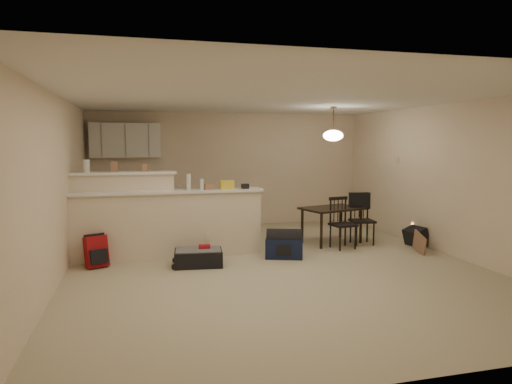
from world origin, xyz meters
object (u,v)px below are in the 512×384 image
object	(u,v)px
pendant_lamp	(333,135)
dining_table	(332,212)
navy_duffel	(284,248)
dining_chair_far	(362,219)
dining_chair_near	(343,223)
red_backpack	(96,252)
suitcase	(198,258)
black_daypack	(416,237)

from	to	relation	value
pendant_lamp	dining_table	bearing A→B (deg)	-90.00
navy_duffel	dining_chair_far	bearing A→B (deg)	38.34
dining_table	dining_chair_near	xyz separation A→B (m)	(0.02, -0.46, -0.13)
pendant_lamp	red_backpack	world-z (taller)	pendant_lamp
pendant_lamp	red_backpack	size ratio (longest dim) A/B	1.32
pendant_lamp	dining_chair_near	distance (m)	1.61
suitcase	red_backpack	world-z (taller)	red_backpack
red_backpack	pendant_lamp	bearing A→B (deg)	-13.39
suitcase	black_daypack	world-z (taller)	black_daypack
pendant_lamp	red_backpack	distance (m)	4.49
dining_table	suitcase	distance (m)	2.80
pendant_lamp	suitcase	bearing A→B (deg)	-159.60
dining_table	dining_chair_near	world-z (taller)	dining_chair_near
red_backpack	black_daypack	bearing A→B (deg)	-22.19
pendant_lamp	dining_chair_near	xyz separation A→B (m)	(0.02, -0.46, -1.54)
suitcase	navy_duffel	bearing A→B (deg)	11.36
dining_chair_near	black_daypack	distance (m)	1.39
dining_table	dining_chair_far	distance (m)	0.57
suitcase	dining_chair_near	bearing A→B (deg)	16.85
dining_chair_near	red_backpack	size ratio (longest dim) A/B	1.92
suitcase	black_daypack	xyz separation A→B (m)	(3.96, 0.34, 0.04)
dining_table	navy_duffel	size ratio (longest dim) A/B	2.05
dining_table	dining_chair_near	bearing A→B (deg)	-103.84
dining_table	red_backpack	bearing A→B (deg)	173.29
dining_chair_near	navy_duffel	world-z (taller)	dining_chair_near
dining_table	red_backpack	distance (m)	4.14
dining_table	dining_chair_far	world-z (taller)	dining_chair_far
navy_duffel	black_daypack	world-z (taller)	black_daypack
dining_chair_near	black_daypack	bearing A→B (deg)	-16.97
pendant_lamp	dining_chair_far	world-z (taller)	pendant_lamp
pendant_lamp	dining_chair_far	xyz separation A→B (m)	(0.50, -0.24, -1.53)
navy_duffel	dining_table	bearing A→B (deg)	53.96
dining_chair_far	black_daypack	distance (m)	1.00
dining_chair_far	black_daypack	size ratio (longest dim) A/B	2.47
pendant_lamp	black_daypack	world-z (taller)	pendant_lamp
dining_chair_far	dining_table	bearing A→B (deg)	160.74
dining_table	red_backpack	world-z (taller)	dining_table
dining_table	suitcase	size ratio (longest dim) A/B	1.71
dining_chair_near	red_backpack	bearing A→B (deg)	172.73
suitcase	black_daypack	size ratio (longest dim) A/B	1.92
dining_table	suitcase	world-z (taller)	dining_table
dining_chair_near	suitcase	bearing A→B (deg)	-179.06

